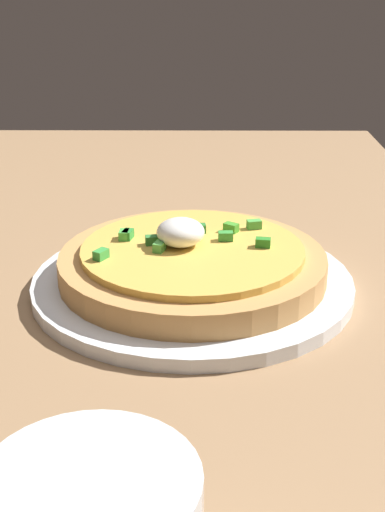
# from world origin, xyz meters

# --- Properties ---
(dining_table) EXTENTS (1.18, 0.65, 0.03)m
(dining_table) POSITION_xyz_m (0.00, 0.00, 0.01)
(dining_table) COLOR #926F4D
(dining_table) RESTS_ON ground
(plate) EXTENTS (0.28, 0.28, 0.01)m
(plate) POSITION_xyz_m (-0.03, -0.03, 0.03)
(plate) COLOR white
(plate) RESTS_ON dining_table
(pizza) EXTENTS (0.23, 0.23, 0.05)m
(pizza) POSITION_xyz_m (-0.03, -0.03, 0.05)
(pizza) COLOR tan
(pizza) RESTS_ON plate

